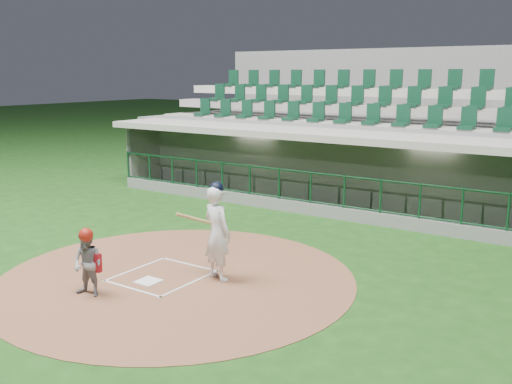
% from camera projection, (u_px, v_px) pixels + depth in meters
% --- Properties ---
extents(ground, '(120.00, 120.00, 0.00)m').
position_uv_depth(ground, '(172.00, 272.00, 11.85)').
color(ground, '#164012').
rests_on(ground, ground).
extents(dirt_circle, '(7.20, 7.20, 0.01)m').
position_uv_depth(dirt_circle, '(177.00, 278.00, 11.52)').
color(dirt_circle, brown).
rests_on(dirt_circle, ground).
extents(home_plate, '(0.43, 0.43, 0.02)m').
position_uv_depth(home_plate, '(148.00, 281.00, 11.27)').
color(home_plate, white).
rests_on(home_plate, dirt_circle).
extents(batter_box_chalk, '(1.55, 1.80, 0.01)m').
position_uv_depth(batter_box_chalk, '(162.00, 276.00, 11.60)').
color(batter_box_chalk, white).
rests_on(batter_box_chalk, ground).
extents(dugout_structure, '(16.40, 3.70, 3.00)m').
position_uv_depth(dugout_structure, '(340.00, 173.00, 17.98)').
color(dugout_structure, slate).
rests_on(dugout_structure, ground).
extents(seating_deck, '(17.00, 6.72, 5.15)m').
position_uv_depth(seating_deck, '(377.00, 148.00, 20.41)').
color(seating_deck, slate).
rests_on(seating_deck, ground).
extents(batter, '(0.93, 0.95, 1.99)m').
position_uv_depth(batter, '(217.00, 231.00, 11.24)').
color(batter, white).
rests_on(batter, dirt_circle).
extents(catcher, '(0.66, 0.56, 1.30)m').
position_uv_depth(catcher, '(88.00, 263.00, 10.46)').
color(catcher, gray).
rests_on(catcher, dirt_circle).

